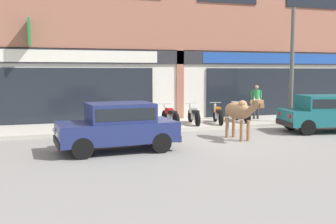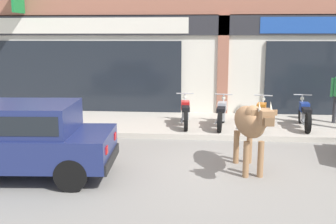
# 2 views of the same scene
# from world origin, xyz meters

# --- Properties ---
(ground_plane) EXTENTS (90.00, 90.00, 0.00)m
(ground_plane) POSITION_xyz_m (0.00, 0.00, 0.00)
(ground_plane) COLOR gray
(sidewalk) EXTENTS (19.00, 3.10, 0.14)m
(sidewalk) POSITION_xyz_m (0.00, 3.75, 0.07)
(sidewalk) COLOR #B7AFA3
(sidewalk) RESTS_ON ground
(cow) EXTENTS (0.72, 2.15, 1.61)m
(cow) POSITION_xyz_m (0.29, -0.15, 1.01)
(cow) COLOR #936B47
(cow) RESTS_ON ground
(car_1) EXTENTS (3.69, 1.82, 1.46)m
(car_1) POSITION_xyz_m (-4.13, -0.83, 0.81)
(car_1) COLOR black
(car_1) RESTS_ON ground
(motorcycle_0) EXTENTS (0.52, 1.81, 0.88)m
(motorcycle_0) POSITION_xyz_m (-1.15, 3.25, 0.53)
(motorcycle_0) COLOR black
(motorcycle_0) RESTS_ON sidewalk
(motorcycle_1) EXTENTS (0.55, 1.81, 0.88)m
(motorcycle_1) POSITION_xyz_m (-0.11, 3.17, 0.53)
(motorcycle_1) COLOR black
(motorcycle_1) RESTS_ON sidewalk
(motorcycle_2) EXTENTS (0.68, 1.78, 0.88)m
(motorcycle_2) POSITION_xyz_m (0.98, 3.07, 0.53)
(motorcycle_2) COLOR black
(motorcycle_2) RESTS_ON sidewalk
(motorcycle_3) EXTENTS (0.52, 1.81, 0.88)m
(motorcycle_3) POSITION_xyz_m (2.23, 3.28, 0.53)
(motorcycle_3) COLOR black
(motorcycle_3) RESTS_ON sidewalk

